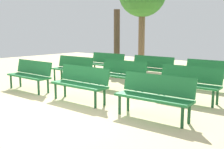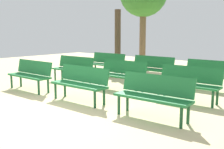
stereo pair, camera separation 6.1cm
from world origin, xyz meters
TOP-DOWN VIEW (x-y plane):
  - ground_plane at (0.00, 0.00)m, footprint 24.00×24.00m
  - bench_r0_c0 at (-2.14, 1.48)m, footprint 1.62×0.54m
  - bench_r0_c1 at (-0.04, 1.59)m, footprint 1.62×0.55m
  - bench_r0_c2 at (2.06, 1.68)m, footprint 1.63×0.59m
  - bench_r1_c0 at (-2.22, 3.20)m, footprint 1.62×0.57m
  - bench_r1_c1 at (-0.15, 3.32)m, footprint 1.61×0.53m
  - bench_r1_c2 at (1.96, 3.38)m, footprint 1.62×0.57m
  - bench_r2_c0 at (-2.32, 4.99)m, footprint 1.61×0.52m
  - bench_r2_c1 at (-0.26, 5.08)m, footprint 1.61×0.52m
  - bench_r2_c2 at (1.82, 5.12)m, footprint 1.62×0.55m
  - tree_0 at (-3.07, 6.54)m, footprint 0.27×0.27m

SIDE VIEW (x-z plane):
  - ground_plane at x=0.00m, z-range 0.00..0.00m
  - bench_r0_c0 at x=-2.14m, z-range 0.07..0.94m
  - bench_r0_c1 at x=-0.04m, z-range 0.07..0.94m
  - bench_r0_c2 at x=2.06m, z-range 0.07..0.94m
  - bench_r1_c0 at x=-2.22m, z-range 0.07..0.94m
  - bench_r1_c1 at x=-0.15m, z-range 0.07..0.94m
  - bench_r1_c2 at x=1.96m, z-range 0.07..0.94m
  - bench_r2_c0 at x=-2.32m, z-range 0.07..0.94m
  - bench_r2_c1 at x=-0.26m, z-range 0.07..0.94m
  - bench_r2_c2 at x=1.82m, z-range 0.07..0.94m
  - tree_0 at x=-3.07m, z-range 0.00..2.69m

